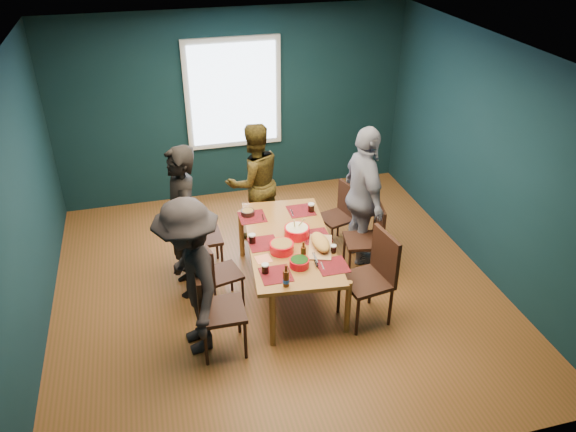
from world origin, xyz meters
name	(u,v)px	position (x,y,z in m)	size (l,w,h in m)	color
room	(269,172)	(0.00, 0.27, 1.37)	(5.01, 5.01, 2.71)	brown
dining_table	(290,245)	(0.14, -0.07, 0.62)	(1.09, 1.89, 0.69)	olive
chair_left_far	(194,232)	(-0.84, 0.58, 0.55)	(0.44, 0.44, 0.95)	black
chair_left_mid	(215,270)	(-0.70, -0.12, 0.48)	(0.45, 0.45, 0.82)	black
chair_left_near	(211,304)	(-0.84, -0.82, 0.58)	(0.46, 0.46, 0.99)	black
chair_right_far	(341,211)	(1.03, 0.72, 0.49)	(0.47, 0.47, 0.84)	black
chair_right_mid	(370,234)	(1.15, 0.06, 0.52)	(0.47, 0.47, 0.90)	black
chair_right_near	(375,271)	(0.88, -0.74, 0.60)	(0.53, 0.53, 1.02)	black
person_far_left	(183,223)	(-0.97, 0.27, 0.88)	(0.64, 0.42, 1.77)	black
person_back	(254,182)	(0.01, 1.22, 0.78)	(0.76, 0.59, 1.57)	black
person_right	(364,197)	(1.16, 0.34, 0.87)	(1.02, 0.43, 1.74)	silver
person_near_left	(191,278)	(-1.00, -0.69, 0.83)	(1.07, 0.62, 1.66)	black
bowl_salad	(282,247)	(0.00, -0.27, 0.74)	(0.26, 0.26, 0.11)	red
bowl_dumpling	(297,231)	(0.24, -0.01, 0.75)	(0.28, 0.28, 0.26)	red
bowl_herbs	(299,262)	(0.11, -0.57, 0.73)	(0.20, 0.20, 0.09)	red
cutting_board	(320,243)	(0.42, -0.31, 0.75)	(0.39, 0.62, 0.13)	tan
small_bowl	(248,212)	(-0.20, 0.58, 0.72)	(0.16, 0.16, 0.07)	black
beer_bottle_a	(286,278)	(-0.10, -0.85, 0.77)	(0.07, 0.07, 0.24)	#4C240D
beer_bottle_b	(303,253)	(0.18, -0.48, 0.77)	(0.06, 0.06, 0.22)	#4C240D
cola_glass_a	(265,268)	(-0.25, -0.60, 0.74)	(0.08, 0.08, 0.11)	black
cola_glass_b	(333,249)	(0.52, -0.42, 0.73)	(0.06, 0.06, 0.09)	black
cola_glass_c	(311,207)	(0.55, 0.47, 0.75)	(0.08, 0.08, 0.11)	black
cola_glass_d	(252,238)	(-0.27, -0.02, 0.75)	(0.08, 0.08, 0.11)	black
napkin_a	(318,235)	(0.47, -0.05, 0.69)	(0.13, 0.13, 0.00)	#E48260
napkin_b	(263,259)	(-0.22, -0.36, 0.69)	(0.16, 0.16, 0.00)	#E48260
napkin_c	(334,270)	(0.43, -0.72, 0.69)	(0.13, 0.13, 0.00)	#E48260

